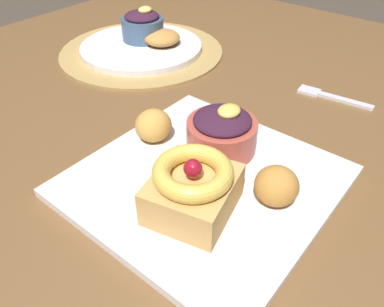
{
  "coord_description": "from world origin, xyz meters",
  "views": [
    {
      "loc": [
        -0.31,
        -0.39,
        1.06
      ],
      "look_at": [
        -0.03,
        -0.16,
        0.77
      ],
      "focal_mm": 35.66,
      "sensor_mm": 36.0,
      "label": 1
    }
  ],
  "objects_px": {
    "back_pastry": "(162,38)",
    "fork": "(329,96)",
    "cake_slice": "(193,188)",
    "back_plate": "(141,47)",
    "fritter_front": "(276,186)",
    "fritter_middle": "(153,125)",
    "berry_ramekin": "(222,132)",
    "back_ramekin": "(143,25)",
    "front_plate": "(204,181)"
  },
  "relations": [
    {
      "from": "back_pastry",
      "to": "fork",
      "type": "height_order",
      "value": "back_pastry"
    },
    {
      "from": "back_pastry",
      "to": "cake_slice",
      "type": "bearing_deg",
      "value": -133.13
    },
    {
      "from": "back_pastry",
      "to": "back_plate",
      "type": "bearing_deg",
      "value": 129.26
    },
    {
      "from": "back_plate",
      "to": "fork",
      "type": "xyz_separation_m",
      "value": [
        0.07,
        -0.38,
        -0.01
      ]
    },
    {
      "from": "fritter_front",
      "to": "fritter_middle",
      "type": "distance_m",
      "value": 0.19
    },
    {
      "from": "back_plate",
      "to": "fritter_front",
      "type": "bearing_deg",
      "value": -116.77
    },
    {
      "from": "back_plate",
      "to": "back_pastry",
      "type": "relative_size",
      "value": 3.42
    },
    {
      "from": "berry_ramekin",
      "to": "fritter_middle",
      "type": "xyz_separation_m",
      "value": [
        -0.04,
        0.09,
        -0.01
      ]
    },
    {
      "from": "back_ramekin",
      "to": "back_plate",
      "type": "bearing_deg",
      "value": -145.25
    },
    {
      "from": "back_ramekin",
      "to": "fritter_middle",
      "type": "bearing_deg",
      "value": -132.88
    },
    {
      "from": "fritter_middle",
      "to": "back_pastry",
      "type": "bearing_deg",
      "value": 40.64
    },
    {
      "from": "berry_ramekin",
      "to": "fork",
      "type": "bearing_deg",
      "value": -11.66
    },
    {
      "from": "fritter_front",
      "to": "fritter_middle",
      "type": "height_order",
      "value": "fritter_front"
    },
    {
      "from": "back_pastry",
      "to": "fork",
      "type": "relative_size",
      "value": 0.58
    },
    {
      "from": "back_ramekin",
      "to": "back_pastry",
      "type": "distance_m",
      "value": 0.05
    },
    {
      "from": "back_ramekin",
      "to": "back_pastry",
      "type": "relative_size",
      "value": 1.19
    },
    {
      "from": "fritter_middle",
      "to": "back_plate",
      "type": "height_order",
      "value": "fritter_middle"
    },
    {
      "from": "fritter_front",
      "to": "back_ramekin",
      "type": "relative_size",
      "value": 0.58
    },
    {
      "from": "back_ramekin",
      "to": "back_pastry",
      "type": "bearing_deg",
      "value": -86.36
    },
    {
      "from": "front_plate",
      "to": "back_plate",
      "type": "bearing_deg",
      "value": 55.65
    },
    {
      "from": "fritter_front",
      "to": "fork",
      "type": "relative_size",
      "value": 0.4
    },
    {
      "from": "front_plate",
      "to": "cake_slice",
      "type": "bearing_deg",
      "value": -156.45
    },
    {
      "from": "cake_slice",
      "to": "fritter_middle",
      "type": "relative_size",
      "value": 2.18
    },
    {
      "from": "berry_ramekin",
      "to": "back_ramekin",
      "type": "bearing_deg",
      "value": 59.79
    },
    {
      "from": "fork",
      "to": "back_plate",
      "type": "bearing_deg",
      "value": 3.48
    },
    {
      "from": "cake_slice",
      "to": "front_plate",
      "type": "bearing_deg",
      "value": 23.55
    },
    {
      "from": "berry_ramekin",
      "to": "back_plate",
      "type": "relative_size",
      "value": 0.37
    },
    {
      "from": "front_plate",
      "to": "fritter_middle",
      "type": "xyz_separation_m",
      "value": [
        0.02,
        0.1,
        0.03
      ]
    },
    {
      "from": "fritter_middle",
      "to": "back_pastry",
      "type": "height_order",
      "value": "fritter_middle"
    },
    {
      "from": "back_pastry",
      "to": "fork",
      "type": "xyz_separation_m",
      "value": [
        0.04,
        -0.35,
        -0.03
      ]
    },
    {
      "from": "back_ramekin",
      "to": "fork",
      "type": "relative_size",
      "value": 0.69
    },
    {
      "from": "berry_ramekin",
      "to": "back_pastry",
      "type": "xyz_separation_m",
      "value": [
        0.21,
        0.3,
        -0.01
      ]
    },
    {
      "from": "front_plate",
      "to": "back_plate",
      "type": "height_order",
      "value": "back_plate"
    },
    {
      "from": "berry_ramekin",
      "to": "back_plate",
      "type": "xyz_separation_m",
      "value": [
        0.18,
        0.33,
        -0.03
      ]
    },
    {
      "from": "fritter_middle",
      "to": "back_ramekin",
      "type": "relative_size",
      "value": 0.59
    },
    {
      "from": "back_plate",
      "to": "fork",
      "type": "height_order",
      "value": "back_plate"
    },
    {
      "from": "cake_slice",
      "to": "back_pastry",
      "type": "distance_m",
      "value": 0.46
    },
    {
      "from": "front_plate",
      "to": "back_pastry",
      "type": "bearing_deg",
      "value": 49.87
    },
    {
      "from": "cake_slice",
      "to": "berry_ramekin",
      "type": "height_order",
      "value": "cake_slice"
    },
    {
      "from": "front_plate",
      "to": "berry_ramekin",
      "type": "bearing_deg",
      "value": 17.22
    },
    {
      "from": "fritter_middle",
      "to": "cake_slice",
      "type": "bearing_deg",
      "value": -119.04
    },
    {
      "from": "berry_ramekin",
      "to": "fritter_front",
      "type": "relative_size",
      "value": 1.85
    },
    {
      "from": "cake_slice",
      "to": "berry_ramekin",
      "type": "relative_size",
      "value": 1.21
    },
    {
      "from": "front_plate",
      "to": "back_plate",
      "type": "relative_size",
      "value": 1.16
    },
    {
      "from": "back_pastry",
      "to": "back_ramekin",
      "type": "bearing_deg",
      "value": 93.64
    },
    {
      "from": "fritter_middle",
      "to": "back_ramekin",
      "type": "height_order",
      "value": "back_ramekin"
    },
    {
      "from": "front_plate",
      "to": "fork",
      "type": "height_order",
      "value": "front_plate"
    },
    {
      "from": "berry_ramekin",
      "to": "cake_slice",
      "type": "bearing_deg",
      "value": -159.86
    },
    {
      "from": "front_plate",
      "to": "back_ramekin",
      "type": "bearing_deg",
      "value": 54.31
    },
    {
      "from": "fritter_middle",
      "to": "back_plate",
      "type": "xyz_separation_m",
      "value": [
        0.22,
        0.24,
        -0.02
      ]
    }
  ]
}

